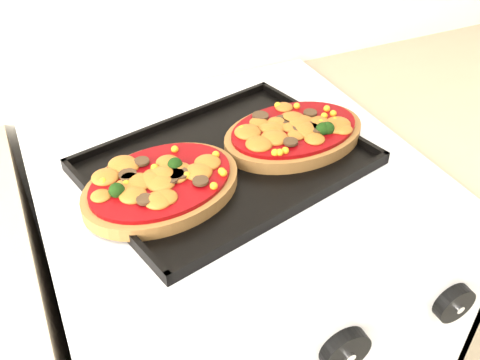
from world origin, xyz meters
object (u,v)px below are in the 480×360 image
baking_tray (227,161)px  pizza_right (294,132)px  stove (234,339)px  pizza_left (162,184)px

baking_tray → pizza_right: bearing=-9.6°
stove → pizza_right: (0.11, 0.01, 0.48)m
stove → pizza_left: pizza_left is taller
stove → pizza_right: pizza_right is taller
stove → pizza_right: 0.50m
stove → pizza_right: bearing=3.7°
baking_tray → pizza_right: 0.13m
stove → baking_tray: (-0.01, -0.00, 0.47)m
baking_tray → pizza_left: (-0.12, -0.03, 0.02)m
stove → pizza_left: bearing=-165.7°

